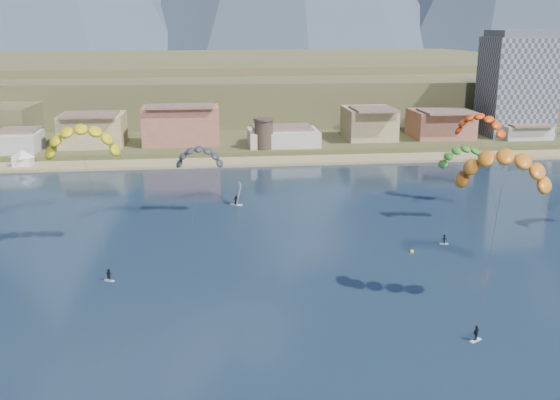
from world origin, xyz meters
name	(u,v)px	position (x,y,z in m)	size (l,w,h in m)	color
ground	(314,369)	(0.00, 0.00, 0.00)	(2400.00, 2400.00, 0.00)	black
beach	(248,161)	(0.00, 106.00, 0.25)	(2200.00, 12.00, 0.90)	tan
land	(216,63)	(0.00, 560.00, 0.00)	(2200.00, 900.00, 4.00)	brown
foothills	(278,84)	(22.39, 232.47, 9.08)	(940.00, 210.00, 18.00)	brown
town	(102,126)	(-40.00, 122.00, 8.00)	(400.00, 24.00, 12.00)	beige
apartment_tower	(517,84)	(85.00, 128.00, 17.82)	(20.00, 16.00, 32.00)	gray
watchtower	(264,133)	(5.00, 114.00, 6.37)	(5.82, 5.82, 8.60)	#47382D
kitesurfer_yellow	(82,136)	(-30.13, 40.68, 18.91)	(12.50, 17.15, 23.65)	silver
kitesurfer_orange	(504,163)	(25.59, 12.76, 19.24)	(13.08, 14.28, 22.78)	silver
kitesurfer_green	(464,154)	(35.56, 48.31, 12.99)	(12.75, 14.01, 17.83)	silver
distant_kite_dark	(199,153)	(-12.30, 58.91, 12.16)	(9.70, 6.23, 15.58)	#262626
distant_kite_orange	(480,121)	(43.64, 60.60, 17.02)	(10.46, 10.01, 20.29)	#262626
windsurfer	(237,198)	(-5.08, 64.89, 1.45)	(2.84, 2.92, 4.58)	silver
buoy	(412,251)	(21.76, 33.77, 0.11)	(0.66, 0.66, 0.66)	yellow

